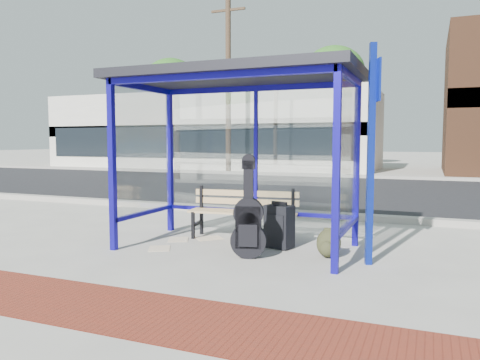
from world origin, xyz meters
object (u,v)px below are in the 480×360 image
at_px(bench, 244,210).
at_px(backpack, 328,244).
at_px(guitar_bag, 248,223).
at_px(suitcase, 279,227).

bearing_deg(bench, backpack, -31.01).
relative_size(guitar_bag, suitcase, 1.91).
xyz_separation_m(bench, guitar_bag, (0.50, -1.08, 0.01)).
bearing_deg(suitcase, guitar_bag, -89.61).
distance_m(bench, suitcase, 0.81).
bearing_deg(backpack, suitcase, 161.33).
bearing_deg(suitcase, backpack, -3.38).
bearing_deg(guitar_bag, backpack, 7.80).
distance_m(bench, backpack, 1.60).
bearing_deg(suitcase, bench, 165.58).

